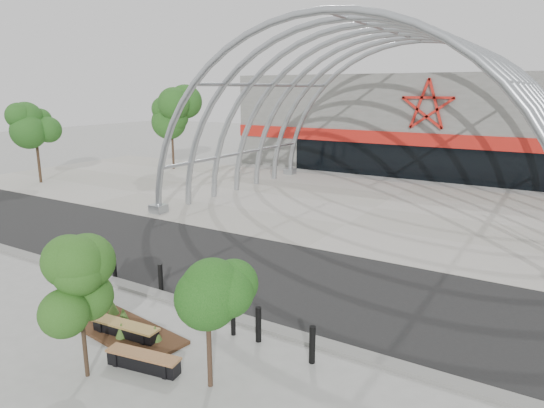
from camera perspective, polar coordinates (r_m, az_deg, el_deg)
name	(u,v)px	position (r m, az deg, el deg)	size (l,w,h in m)	color
ground	(207,307)	(16.11, -7.66, -11.89)	(140.00, 140.00, 0.00)	gray
road	(265,272)	(18.70, -0.81, -8.05)	(140.00, 7.00, 0.02)	black
forecourt	(375,208)	(29.08, 11.99, -0.47)	(60.00, 17.00, 0.04)	#A7A296
kerb	(202,308)	(15.91, -8.25, -12.01)	(60.00, 0.50, 0.12)	slate
arena_building	(449,122)	(45.68, 20.06, 9.03)	(34.00, 15.24, 8.00)	slate
vault_canopy	(375,208)	(29.08, 11.99, -0.48)	(20.80, 15.80, 20.36)	#9BA1A5
planting_bed	(113,322)	(15.49, -18.23, -13.04)	(5.19, 2.19, 0.53)	#301D13
street_tree_0	(79,287)	(12.35, -21.78, -9.02)	(1.43, 1.43, 3.26)	black
street_tree_1	(207,286)	(11.14, -7.64, -9.59)	(1.48, 1.48, 3.51)	#332117
bench_0	(126,331)	(14.66, -16.83, -14.12)	(2.16, 0.67, 0.44)	black
bench_1	(143,361)	(13.15, -14.89, -17.46)	(2.05, 0.78, 0.42)	black
bollard_0	(114,267)	(18.85, -18.05, -7.04)	(0.15, 0.15, 0.96)	black
bollard_1	(161,278)	(17.31, -12.97, -8.47)	(0.16, 0.16, 1.00)	black
bollard_2	(233,321)	(14.20, -4.59, -13.55)	(0.14, 0.14, 0.85)	black
bollard_3	(258,324)	(13.78, -1.61, -13.98)	(0.16, 0.16, 1.02)	black
bollard_4	(312,345)	(12.87, 4.76, -16.17)	(0.16, 0.16, 1.02)	black
bg_tree_0	(171,115)	(42.88, -11.77, 10.18)	(3.00, 3.00, 6.45)	black
bg_tree_2	(35,131)	(39.63, -26.09, 7.74)	(2.55, 2.55, 5.38)	black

